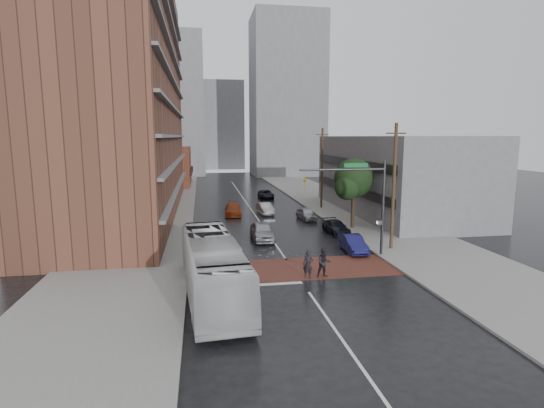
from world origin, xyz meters
name	(u,v)px	position (x,y,z in m)	size (l,w,h in m)	color
ground	(294,271)	(0.00, 0.00, 0.00)	(160.00, 160.00, 0.00)	black
crosswalk	(292,269)	(0.00, 0.50, 0.01)	(14.00, 5.00, 0.02)	brown
sidewalk_west	(156,211)	(-11.50, 25.00, 0.07)	(9.00, 90.00, 0.15)	gray
sidewalk_east	(339,206)	(11.50, 25.00, 0.07)	(9.00, 90.00, 0.15)	gray
apartment_block	(127,91)	(-14.00, 24.00, 14.00)	(10.00, 44.00, 28.00)	brown
storefront_west	(168,166)	(-12.00, 54.00, 3.50)	(8.00, 16.00, 7.00)	brown
building_east	(394,175)	(16.50, 20.00, 4.50)	(11.00, 26.00, 9.00)	gray
distant_tower_west	(165,106)	(-14.00, 78.00, 16.00)	(18.00, 16.00, 32.00)	gray
distant_tower_east	(287,97)	(14.00, 72.00, 18.00)	(16.00, 14.00, 36.00)	gray
distant_tower_center	(222,126)	(0.00, 95.00, 12.00)	(12.00, 10.00, 24.00)	gray
street_tree	(354,181)	(8.52, 12.03, 4.73)	(4.20, 4.10, 6.90)	#332319
signal_mast	(365,195)	(5.85, 2.50, 4.73)	(6.50, 0.30, 7.20)	#2D2D33
utility_pole_near	(394,186)	(8.80, 4.00, 5.14)	(1.60, 0.26, 10.00)	#473321
utility_pole_far	(322,168)	(8.80, 24.00, 5.14)	(1.60, 0.26, 10.00)	#473321
transit_bus	(213,267)	(-5.50, -3.70, 1.70)	(2.85, 12.19, 3.40)	#BCBCBE
pedestrian_a	(308,264)	(0.58, -1.50, 0.90)	(0.66, 0.43, 1.80)	black
pedestrian_b	(324,263)	(1.62, -1.50, 0.94)	(0.92, 0.71, 1.89)	black
car_travel_a	(262,231)	(-0.89, 9.05, 0.78)	(1.85, 4.59, 1.56)	#989A9F
car_travel_b	(265,209)	(1.25, 21.30, 0.66)	(1.39, 3.98, 1.31)	#A3A4AA
car_travel_c	(233,210)	(-2.51, 21.16, 0.67)	(1.87, 4.60, 1.33)	maroon
suv_travel	(266,194)	(3.27, 33.95, 0.61)	(2.03, 4.40, 1.22)	black
car_parked_near	(353,244)	(5.60, 4.00, 0.66)	(1.39, 3.99, 1.31)	#16164E
car_parked_mid	(336,227)	(6.30, 10.36, 0.60)	(1.67, 4.11, 1.19)	black
car_parked_far	(306,214)	(5.20, 17.29, 0.65)	(1.53, 3.79, 1.29)	#A0A1A7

